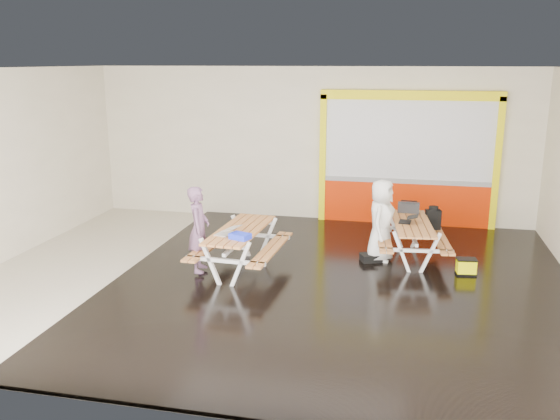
% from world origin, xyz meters
% --- Properties ---
extents(room, '(10.02, 8.02, 3.52)m').
position_xyz_m(room, '(0.00, 0.00, 1.75)').
color(room, beige).
rests_on(room, ground).
extents(deck, '(7.50, 7.98, 0.05)m').
position_xyz_m(deck, '(1.25, 0.00, 0.03)').
color(deck, black).
rests_on(deck, room).
extents(kiosk, '(3.88, 0.16, 3.00)m').
position_xyz_m(kiosk, '(2.20, 3.93, 1.44)').
color(kiosk, red).
rests_on(kiosk, room).
extents(picnic_table_left, '(1.46, 2.07, 0.80)m').
position_xyz_m(picnic_table_left, '(-0.56, 0.24, 0.61)').
color(picnic_table_left, '#B9743A').
rests_on(picnic_table_left, deck).
extents(picnic_table_right, '(1.45, 1.99, 0.75)m').
position_xyz_m(picnic_table_right, '(2.35, 1.48, 0.57)').
color(picnic_table_right, '#B9743A').
rests_on(picnic_table_right, deck).
extents(person_left, '(0.44, 0.60, 1.49)m').
position_xyz_m(person_left, '(-1.20, -0.06, 0.84)').
color(person_left, '#6F4C6A').
rests_on(person_left, deck).
extents(person_right, '(0.62, 0.82, 1.53)m').
position_xyz_m(person_right, '(1.79, 1.33, 0.79)').
color(person_right, white).
rests_on(person_right, deck).
extents(laptop_left, '(0.43, 0.41, 0.16)m').
position_xyz_m(laptop_left, '(-0.67, -0.14, 0.85)').
color(laptop_left, silver).
rests_on(laptop_left, picnic_table_left).
extents(laptop_right, '(0.36, 0.32, 0.14)m').
position_xyz_m(laptop_right, '(2.27, 1.47, 0.79)').
color(laptop_right, black).
rests_on(laptop_right, picnic_table_right).
extents(blue_pouch, '(0.37, 0.32, 0.09)m').
position_xyz_m(blue_pouch, '(-0.39, -0.34, 0.85)').
color(blue_pouch, '#1F33EF').
rests_on(blue_pouch, picnic_table_left).
extents(toolbox, '(0.41, 0.22, 0.24)m').
position_xyz_m(toolbox, '(2.28, 2.23, 0.84)').
color(toolbox, black).
rests_on(toolbox, picnic_table_right).
extents(backpack, '(0.31, 0.24, 0.47)m').
position_xyz_m(backpack, '(2.74, 2.12, 0.68)').
color(backpack, black).
rests_on(backpack, picnic_table_right).
extents(dark_case, '(0.44, 0.39, 0.14)m').
position_xyz_m(dark_case, '(1.65, 1.19, 0.12)').
color(dark_case, black).
rests_on(dark_case, deck).
extents(fluke_bag, '(0.36, 0.26, 0.29)m').
position_xyz_m(fluke_bag, '(3.29, 0.84, 0.19)').
color(fluke_bag, black).
rests_on(fluke_bag, deck).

